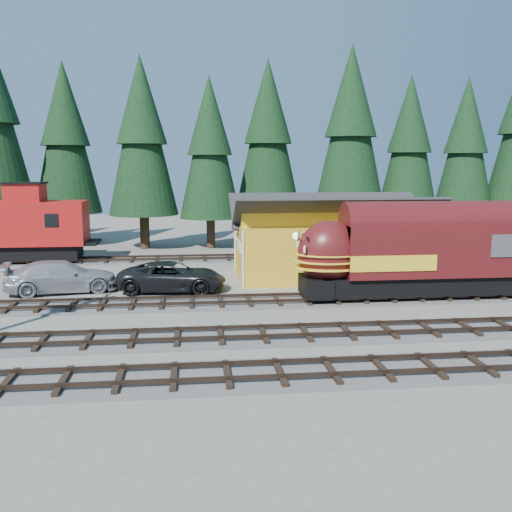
{
  "coord_description": "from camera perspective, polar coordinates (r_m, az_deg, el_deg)",
  "views": [
    {
      "loc": [
        -8.9,
        -24.94,
        7.14
      ],
      "look_at": [
        -5.63,
        4.0,
        2.48
      ],
      "focal_mm": 40.0,
      "sensor_mm": 36.0,
      "label": 1
    }
  ],
  "objects": [
    {
      "name": "caboose",
      "position": [
        45.07,
        -23.13,
        2.7
      ],
      "size": [
        10.54,
        3.06,
        5.48
      ],
      "color": "black",
      "rests_on": "ground"
    },
    {
      "name": "pickup_truck_a",
      "position": [
        32.89,
        -8.35,
        -2.06
      ],
      "size": [
        6.32,
        3.41,
        1.69
      ],
      "primitive_type": "imported",
      "rotation": [
        0.0,
        0.0,
        1.47
      ],
      "color": "black",
      "rests_on": "ground"
    },
    {
      "name": "track_spur",
      "position": [
        43.54,
        -7.8,
        -0.36
      ],
      "size": [
        32.0,
        3.2,
        0.33
      ],
      "color": "#4C4947",
      "rests_on": "ground"
    },
    {
      "name": "conifer_backdrop",
      "position": [
        51.21,
        8.05,
        12.26
      ],
      "size": [
        79.9,
        21.93,
        16.96
      ],
      "color": "black",
      "rests_on": "ground"
    },
    {
      "name": "ground",
      "position": [
        27.43,
        12.81,
        -6.24
      ],
      "size": [
        120.0,
        120.0,
        0.0
      ],
      "primitive_type": "plane",
      "color": "#6B665B",
      "rests_on": "ground"
    },
    {
      "name": "depot",
      "position": [
        36.78,
        7.61,
        2.48
      ],
      "size": [
        12.8,
        7.0,
        5.3
      ],
      "color": "orange",
      "rests_on": "ground"
    },
    {
      "name": "pickup_truck_b",
      "position": [
        34.08,
        -18.85,
        -1.96
      ],
      "size": [
        6.58,
        3.69,
        1.8
      ],
      "primitive_type": "imported",
      "rotation": [
        0.0,
        0.0,
        1.77
      ],
      "color": "#A2A5AA",
      "rests_on": "ground"
    },
    {
      "name": "locomotive",
      "position": [
        31.81,
        16.38,
        0.04
      ],
      "size": [
        14.55,
        2.89,
        3.95
      ],
      "color": "black",
      "rests_on": "ground"
    }
  ]
}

